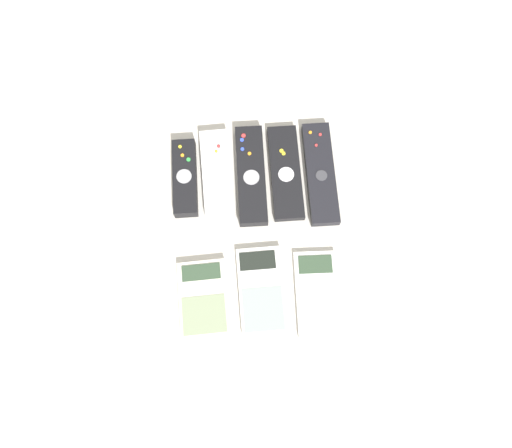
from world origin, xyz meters
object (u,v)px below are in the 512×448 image
(remote_0, at_px, (185,178))
(remote_2, at_px, (251,175))
(remote_3, at_px, (286,173))
(calculator_2, at_px, (317,293))
(remote_4, at_px, (320,173))
(calculator_1, at_px, (262,290))
(remote_1, at_px, (217,174))
(calculator_0, at_px, (203,298))

(remote_0, bearing_deg, remote_2, -1.27)
(remote_3, distance_m, calculator_2, 0.24)
(remote_2, distance_m, remote_4, 0.14)
(remote_4, bearing_deg, calculator_1, -120.56)
(calculator_1, relative_size, calculator_2, 1.03)
(remote_0, height_order, remote_1, remote_0)
(remote_3, bearing_deg, remote_1, 177.89)
(remote_0, distance_m, remote_2, 0.13)
(remote_0, bearing_deg, calculator_2, -45.79)
(remote_4, relative_size, calculator_1, 1.32)
(remote_3, relative_size, calculator_2, 1.27)
(calculator_1, bearing_deg, calculator_0, -176.78)
(remote_3, height_order, calculator_0, remote_3)
(remote_0, bearing_deg, calculator_0, -83.60)
(remote_4, distance_m, calculator_1, 0.26)
(remote_4, bearing_deg, remote_3, 174.11)
(remote_4, bearing_deg, calculator_0, -136.02)
(remote_3, height_order, calculator_1, remote_3)
(remote_2, height_order, calculator_1, remote_2)
(calculator_0, height_order, calculator_1, same)
(calculator_0, bearing_deg, calculator_2, -3.47)
(remote_0, xyz_separation_m, calculator_1, (0.14, -0.22, -0.01))
(calculator_0, xyz_separation_m, calculator_1, (0.11, 0.01, -0.00))
(remote_0, relative_size, calculator_2, 1.00)
(remote_4, relative_size, calculator_2, 1.36)
(remote_2, xyz_separation_m, remote_3, (0.07, 0.00, -0.00))
(remote_2, height_order, calculator_2, remote_2)
(remote_0, height_order, calculator_0, remote_0)
(remote_3, bearing_deg, calculator_2, -81.21)
(remote_4, xyz_separation_m, calculator_1, (-0.13, -0.23, -0.00))
(remote_3, bearing_deg, calculator_1, -105.65)
(remote_0, distance_m, calculator_0, 0.24)
(remote_2, xyz_separation_m, calculator_0, (-0.10, -0.24, -0.00))
(remote_1, relative_size, remote_2, 0.90)
(remote_1, xyz_separation_m, calculator_2, (0.18, -0.24, -0.01))
(remote_0, distance_m, remote_1, 0.06)
(remote_1, relative_size, calculator_1, 1.13)
(remote_1, xyz_separation_m, remote_2, (0.07, -0.01, -0.00))
(calculator_0, distance_m, calculator_2, 0.21)
(remote_3, xyz_separation_m, calculator_2, (0.04, -0.24, -0.00))
(remote_4, height_order, calculator_0, remote_4)
(remote_0, relative_size, remote_3, 0.79)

